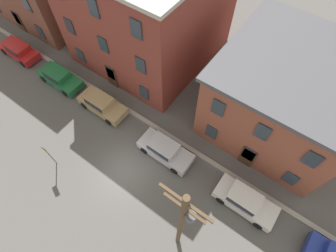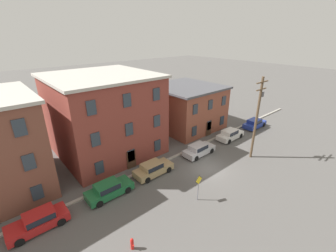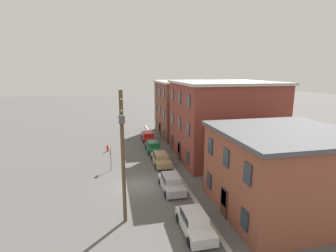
{
  "view_description": "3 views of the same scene",
  "coord_description": "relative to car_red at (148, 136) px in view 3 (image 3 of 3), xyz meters",
  "views": [
    {
      "loc": [
        7.06,
        -4.12,
        18.97
      ],
      "look_at": [
        1.78,
        3.2,
        4.13
      ],
      "focal_mm": 28.0,
      "sensor_mm": 36.0,
      "label": 1
    },
    {
      "loc": [
        -17.7,
        -13.35,
        14.28
      ],
      "look_at": [
        -1.63,
        5.2,
        4.11
      ],
      "focal_mm": 24.0,
      "sensor_mm": 36.0,
      "label": 2
    },
    {
      "loc": [
        24.39,
        -2.4,
        11.28
      ],
      "look_at": [
        -1.48,
        3.38,
        5.6
      ],
      "focal_mm": 28.0,
      "sensor_mm": 36.0,
      "label": 3
    }
  ],
  "objects": [
    {
      "name": "ground_plane",
      "position": [
        16.61,
        -3.4,
        -0.75
      ],
      "size": [
        200.0,
        200.0,
        0.0
      ],
      "primitive_type": "plane",
      "color": "#565451"
    },
    {
      "name": "kerb_strip",
      "position": [
        16.61,
        1.1,
        -0.67
      ],
      "size": [
        56.0,
        0.36,
        0.16
      ],
      "primitive_type": "cube",
      "color": "#9E998E",
      "rests_on": "ground_plane"
    },
    {
      "name": "apartment_corner",
      "position": [
        -2.99,
        7.34,
        3.99
      ],
      "size": [
        11.42,
        10.0,
        9.45
      ],
      "color": "brown",
      "rests_on": "ground_plane"
    },
    {
      "name": "apartment_midblock",
      "position": [
        10.15,
        8.37,
        4.21
      ],
      "size": [
        11.81,
        12.04,
        9.9
      ],
      "color": "brown",
      "rests_on": "ground_plane"
    },
    {
      "name": "apartment_far",
      "position": [
        23.67,
        7.49,
        2.63
      ],
      "size": [
        10.02,
        10.3,
        6.73
      ],
      "color": "brown",
      "rests_on": "ground_plane"
    },
    {
      "name": "car_red",
      "position": [
        0.0,
        0.0,
        0.0
      ],
      "size": [
        4.4,
        1.92,
        1.43
      ],
      "color": "#B21E1E",
      "rests_on": "ground_plane"
    },
    {
      "name": "car_green",
      "position": [
        5.96,
        -0.09,
        0.0
      ],
      "size": [
        4.4,
        1.92,
        1.43
      ],
      "color": "#1E6638",
      "rests_on": "ground_plane"
    },
    {
      "name": "car_tan",
      "position": [
        11.22,
        -0.04,
        0.0
      ],
      "size": [
        4.4,
        1.92,
        1.43
      ],
      "color": "tan",
      "rests_on": "ground_plane"
    },
    {
      "name": "car_silver",
      "position": [
        18.22,
        -0.39,
        0.0
      ],
      "size": [
        4.4,
        1.92,
        1.43
      ],
      "color": "#B7B7BC",
      "rests_on": "ground_plane"
    },
    {
      "name": "car_white",
      "position": [
        25.07,
        -0.3,
        0.0
      ],
      "size": [
        4.4,
        1.92,
        1.43
      ],
      "color": "silver",
      "rests_on": "ground_plane"
    },
    {
      "name": "caution_sign",
      "position": [
        11.82,
        -6.01,
        1.03
      ],
      "size": [
        0.91,
        0.08,
        2.67
      ],
      "color": "slate",
      "rests_on": "ground_plane"
    },
    {
      "name": "utility_pole",
      "position": [
        22.72,
        -5.05,
        4.83
      ],
      "size": [
        2.4,
        0.44,
        9.95
      ],
      "color": "brown",
      "rests_on": "ground_plane"
    },
    {
      "name": "fire_hydrant",
      "position": [
        4.5,
        -6.4,
        -0.27
      ],
      "size": [
        0.24,
        0.34,
        0.96
      ],
      "color": "red",
      "rests_on": "ground_plane"
    }
  ]
}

